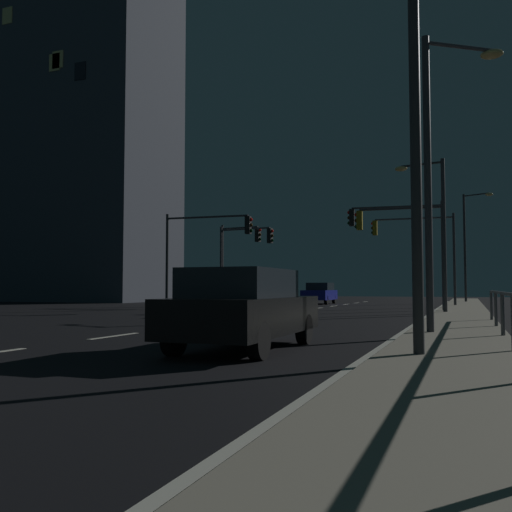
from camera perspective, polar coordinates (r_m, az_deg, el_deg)
The scene contains 17 objects.
ground_plane at distance 21.84m, azimuth -1.32°, elevation -6.45°, with size 112.00×112.00×0.00m, color black.
sidewalk_right at distance 20.21m, azimuth 20.27°, elevation -6.31°, with size 2.29×77.00×0.14m, color #9E937F.
lane_markings_center at distance 25.11m, azimuth 1.73°, elevation -6.02°, with size 0.14×50.00×0.01m.
lane_edge_line at distance 25.26m, azimuth 17.24°, elevation -5.86°, with size 0.14×53.00×0.01m.
car at distance 10.85m, azimuth -1.24°, elevation -5.33°, with size 1.85×4.41×1.57m.
car_oncoming at distance 41.32m, azimuth 6.59°, elevation -3.79°, with size 1.95×4.45×1.57m.
traffic_light_far_right at distance 36.56m, azimuth 16.29°, elevation 1.59°, with size 5.16×0.46×5.72m.
traffic_light_near_right at distance 36.92m, azimuth -1.82°, elevation 0.73°, with size 3.05×0.66×5.45m.
traffic_light_overhead_east at distance 27.92m, azimuth 14.87°, elevation 2.21°, with size 4.25×0.54×5.20m.
traffic_light_far_left at distance 36.22m, azimuth -1.31°, elevation 0.73°, with size 3.98×0.75×5.30m.
traffic_light_near_left at distance 31.34m, azimuth 14.69°, elevation 2.40°, with size 5.12×0.82×5.76m.
traffic_light_mid_right at distance 30.50m, azimuth -5.37°, elevation 1.65°, with size 5.08×0.59×5.34m.
street_lamp_median at distance 45.77m, azimuth 21.07°, elevation 1.83°, with size 2.17×1.11×8.35m.
street_lamp_mid_block at distance 14.71m, azimuth 18.46°, elevation 10.10°, with size 1.94×1.37×7.34m.
street_lamp_across_street at distance 9.81m, azimuth 14.17°, elevation 15.92°, with size 1.90×1.01×7.09m.
street_lamp_far_end at distance 26.35m, azimuth 17.96°, elevation 3.69°, with size 2.24×0.61×6.89m.
building_distant at distance 57.21m, azimuth -20.21°, elevation 11.29°, with size 23.03×9.98×30.80m.
Camera 1 is at (8.27, -2.67, 1.21)m, focal length 38.84 mm.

